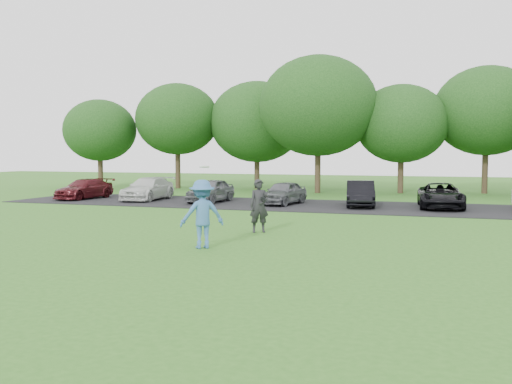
# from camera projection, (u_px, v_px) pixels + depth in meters

# --- Properties ---
(ground) EXTENTS (100.00, 100.00, 0.00)m
(ground) POSITION_uv_depth(u_px,v_px,m) (214.00, 250.00, 15.08)
(ground) COLOR #2F651D
(ground) RESTS_ON ground
(parking_lot) EXTENTS (32.00, 6.50, 0.03)m
(parking_lot) POSITION_uv_depth(u_px,v_px,m) (319.00, 206.00, 27.37)
(parking_lot) COLOR black
(parking_lot) RESTS_ON ground
(frisbee_player) EXTENTS (1.36, 1.26, 2.23)m
(frisbee_player) POSITION_uv_depth(u_px,v_px,m) (202.00, 214.00, 15.27)
(frisbee_player) COLOR #3969A1
(frisbee_player) RESTS_ON ground
(camera_bystander) EXTENTS (0.74, 0.66, 1.71)m
(camera_bystander) POSITION_uv_depth(u_px,v_px,m) (259.00, 206.00, 18.27)
(camera_bystander) COLOR black
(camera_bystander) RESTS_ON ground
(parked_cars) EXTENTS (28.05, 4.77, 1.21)m
(parked_cars) POSITION_uv_depth(u_px,v_px,m) (317.00, 193.00, 27.51)
(parked_cars) COLOR #491015
(parked_cars) RESTS_ON parking_lot
(tree_row) EXTENTS (42.39, 9.85, 8.64)m
(tree_row) POSITION_uv_depth(u_px,v_px,m) (377.00, 115.00, 35.77)
(tree_row) COLOR #38281C
(tree_row) RESTS_ON ground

